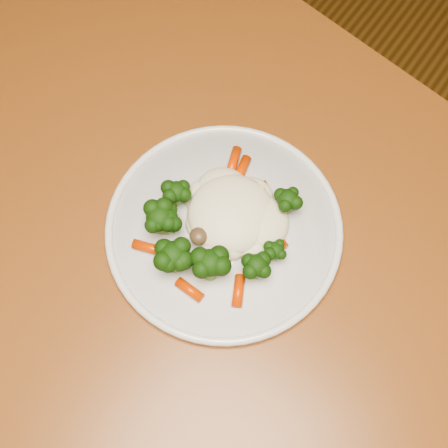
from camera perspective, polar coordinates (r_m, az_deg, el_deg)
name	(u,v)px	position (r m, az deg, el deg)	size (l,w,h in m)	color
dining_table	(181,287)	(0.76, -4.37, -6.36)	(1.36, 1.01, 0.75)	brown
plate	(224,229)	(0.68, 0.00, -0.48)	(0.29, 0.29, 0.01)	silver
meal	(213,226)	(0.65, -1.08, -0.18)	(0.17, 0.20, 0.05)	#F8EEC6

